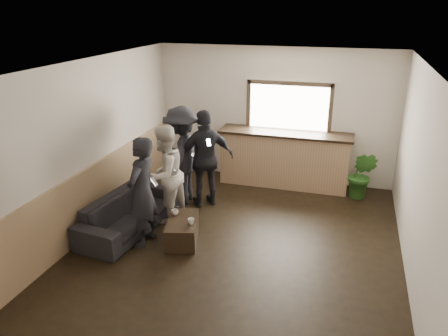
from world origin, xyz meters
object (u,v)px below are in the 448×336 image
(coffee_table, at_px, (182,230))
(person_c, at_px, (182,156))
(person_d, at_px, (206,159))
(sofa, at_px, (130,212))
(cup_b, at_px, (191,221))
(person_b, at_px, (165,174))
(bar_counter, at_px, (285,155))
(person_a, at_px, (142,192))
(potted_plant, at_px, (362,175))
(cup_a, at_px, (175,212))

(coffee_table, relative_size, person_c, 0.45)
(coffee_table, xyz_separation_m, person_d, (-0.08, 1.41, 0.73))
(sofa, distance_m, cup_b, 1.21)
(cup_b, xyz_separation_m, person_b, (-0.73, 0.71, 0.44))
(sofa, bearing_deg, cup_b, -94.02)
(bar_counter, xyz_separation_m, person_c, (-1.72, -1.41, 0.29))
(bar_counter, bearing_deg, person_d, -131.71)
(person_a, xyz_separation_m, person_b, (-0.00, 0.84, -0.02))
(cup_b, distance_m, person_c, 1.74)
(bar_counter, xyz_separation_m, person_d, (-1.25, -1.40, 0.27))
(sofa, distance_m, person_b, 0.86)
(sofa, relative_size, cup_b, 20.58)
(bar_counter, relative_size, person_d, 1.48)
(person_a, bearing_deg, cup_b, 103.42)
(person_a, distance_m, person_b, 0.84)
(potted_plant, bearing_deg, coffee_table, -137.10)
(coffee_table, distance_m, person_d, 1.59)
(sofa, bearing_deg, bar_counter, -32.40)
(bar_counter, distance_m, person_a, 3.50)
(person_b, bearing_deg, cup_b, 61.43)
(sofa, xyz_separation_m, coffee_table, (1.00, -0.14, -0.12))
(bar_counter, height_order, person_a, bar_counter)
(bar_counter, relative_size, potted_plant, 2.79)
(coffee_table, relative_size, person_b, 0.49)
(person_a, relative_size, person_b, 1.03)
(sofa, relative_size, person_c, 1.11)
(coffee_table, distance_m, potted_plant, 3.74)
(bar_counter, height_order, person_b, bar_counter)
(person_c, bearing_deg, person_d, 89.23)
(cup_a, xyz_separation_m, person_b, (-0.37, 0.48, 0.44))
(cup_a, height_order, person_d, person_d)
(potted_plant, xyz_separation_m, person_c, (-3.28, -1.13, 0.45))
(person_a, relative_size, person_c, 0.94)
(bar_counter, distance_m, cup_b, 3.07)
(bar_counter, bearing_deg, person_c, -140.73)
(person_b, height_order, person_c, person_c)
(potted_plant, height_order, person_d, person_d)
(cup_a, xyz_separation_m, person_c, (-0.37, 1.27, 0.51))
(potted_plant, bearing_deg, cup_b, -134.13)
(sofa, xyz_separation_m, person_c, (0.45, 1.27, 0.63))
(person_b, bearing_deg, sofa, -27.42)
(coffee_table, xyz_separation_m, person_b, (-0.55, 0.62, 0.67))
(coffee_table, height_order, person_d, person_d)
(bar_counter, height_order, cup_a, bar_counter)
(coffee_table, relative_size, person_a, 0.48)
(cup_a, height_order, person_c, person_c)
(sofa, xyz_separation_m, person_b, (0.45, 0.49, 0.55))
(person_d, bearing_deg, cup_a, 50.15)
(coffee_table, height_order, person_a, person_a)
(cup_b, relative_size, person_a, 0.06)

